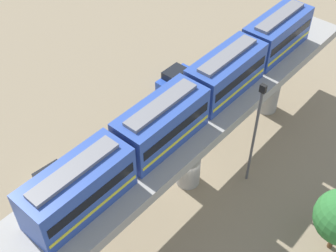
{
  "coord_description": "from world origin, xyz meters",
  "views": [
    {
      "loc": [
        -13.99,
        18.4,
        28.23
      ],
      "look_at": [
        2.5,
        -0.46,
        4.2
      ],
      "focal_mm": 48.19,
      "sensor_mm": 36.0,
      "label": 1
    }
  ],
  "objects_px": {
    "parked_car_blue": "(176,78)",
    "signal_post": "(255,131)",
    "parked_car_white": "(53,180)",
    "train": "(196,97)"
  },
  "relations": [
    {
      "from": "train",
      "to": "parked_car_white",
      "type": "xyz_separation_m",
      "value": [
        7.63,
        7.8,
        -7.79
      ]
    },
    {
      "from": "parked_car_blue",
      "to": "parked_car_white",
      "type": "height_order",
      "value": "same"
    },
    {
      "from": "parked_car_blue",
      "to": "parked_car_white",
      "type": "xyz_separation_m",
      "value": [
        -1.16,
        16.17,
        0.0
      ]
    },
    {
      "from": "train",
      "to": "parked_car_blue",
      "type": "distance_m",
      "value": 14.43
    },
    {
      "from": "signal_post",
      "to": "parked_car_blue",
      "type": "bearing_deg",
      "value": -24.31
    },
    {
      "from": "signal_post",
      "to": "train",
      "type": "bearing_deg",
      "value": 40.15
    },
    {
      "from": "parked_car_blue",
      "to": "parked_car_white",
      "type": "relative_size",
      "value": 0.97
    },
    {
      "from": "train",
      "to": "signal_post",
      "type": "relative_size",
      "value": 2.86
    },
    {
      "from": "parked_car_white",
      "to": "parked_car_blue",
      "type": "bearing_deg",
      "value": -80.65
    },
    {
      "from": "parked_car_blue",
      "to": "signal_post",
      "type": "relative_size",
      "value": 0.44
    }
  ]
}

